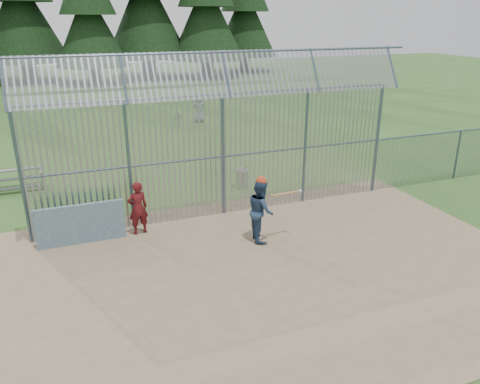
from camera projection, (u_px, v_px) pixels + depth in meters
name	position (u px, v px, depth m)	size (l,w,h in m)	color
ground	(267.00, 261.00, 12.76)	(120.00, 120.00, 0.00)	#2D511E
dirt_infield	(274.00, 269.00, 12.32)	(14.00, 10.00, 0.02)	#756047
dugout_wall	(81.00, 224.00, 13.50)	(2.50, 0.12, 1.20)	#38566B
batter	(261.00, 210.00, 13.63)	(0.90, 0.70, 1.85)	navy
onlooker	(138.00, 208.00, 14.05)	(0.60, 0.40, 1.65)	maroon
bg_kid_standing	(199.00, 109.00, 29.10)	(0.83, 0.54, 1.69)	slate
bg_kid_seated	(178.00, 119.00, 28.14)	(0.52, 0.22, 0.89)	slate
batting_gear	(265.00, 183.00, 13.35)	(1.30, 0.50, 0.61)	red
trash_can	(241.00, 178.00, 18.06)	(0.56, 0.56, 0.82)	#919399
bleacher	(2.00, 181.00, 17.64)	(3.00, 0.95, 0.72)	slate
backstop_fence	(275.00, 141.00, 15.53)	(20.09, 0.81, 5.30)	#47566B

